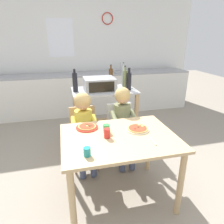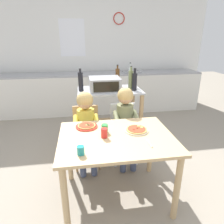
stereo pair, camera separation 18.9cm
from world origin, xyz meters
The scene contains 21 objects.
ground_plane centered at (0.00, 1.26, 0.00)m, with size 12.60×12.60×0.00m, color gray.
back_wall_tiled centered at (0.00, 3.21, 1.35)m, with size 5.40×0.14×2.70m.
kitchen_counter centered at (0.00, 2.80, 0.45)m, with size 4.86×0.60×1.11m.
kitchen_island_cart centered at (0.11, 1.25, 0.61)m, with size 0.98×0.60×0.92m.
toaster_oven centered at (0.03, 1.22, 1.01)m, with size 0.46×0.40×0.19m.
bottle_clear_vinegar centered at (-0.33, 1.23, 1.06)m, with size 0.07×0.07×0.34m.
bottle_dark_olive_oil centered at (0.27, 1.47, 1.06)m, with size 0.07×0.07×0.35m.
bottle_tall_green_wine centered at (0.48, 1.15, 1.06)m, with size 0.07×0.07×0.34m.
bottle_squat_spirits centered at (0.48, 1.45, 1.07)m, with size 0.06×0.06×0.38m.
bottle_slim_sauce centered at (0.44, 1.23, 1.07)m, with size 0.07×0.07×0.36m.
dining_table centered at (0.00, 0.00, 0.64)m, with size 1.15×0.87×0.75m.
dining_chair_left centered at (-0.29, 0.71, 0.48)m, with size 0.36×0.36×0.81m.
dining_chair_right centered at (0.23, 0.73, 0.48)m, with size 0.36×0.36×0.81m.
child_in_yellow_shirt centered at (-0.29, 0.60, 0.69)m, with size 0.32×0.42×1.04m.
child_in_olive_shirt centered at (0.23, 0.61, 0.70)m, with size 0.32×0.42×1.07m.
pizza_plate_red_rimmed centered at (-0.29, 0.27, 0.77)m, with size 0.24×0.24×0.03m.
pizza_plate_cream centered at (0.23, 0.09, 0.77)m, with size 0.25×0.25×0.03m.
drinking_cup_teal centered at (-0.36, -0.28, 0.79)m, with size 0.06×0.06×0.08m, color teal.
drinking_cup_red centered at (-0.12, 0.00, 0.80)m, with size 0.06×0.06×0.10m, color red.
drinking_cup_green centered at (-0.11, 0.11, 0.80)m, with size 0.07×0.07×0.09m, color green.
serving_spoon centered at (0.28, -0.19, 0.76)m, with size 0.01×0.01×0.14m, color #B7BABF.
Camera 2 is at (-0.32, -1.78, 1.71)m, focal length 32.38 mm.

